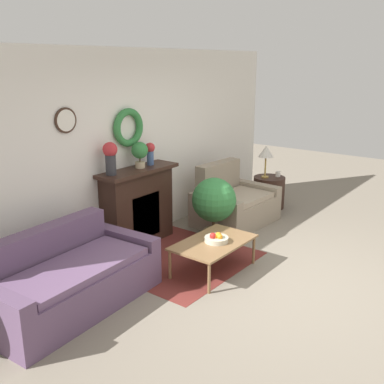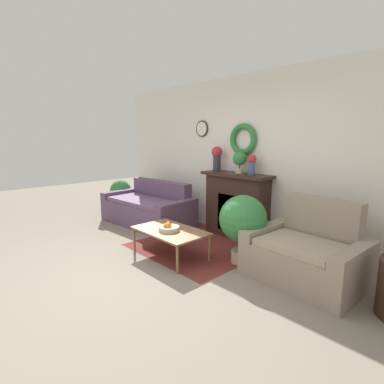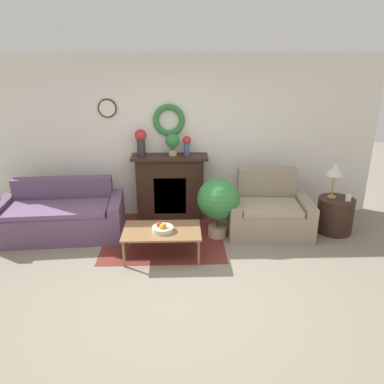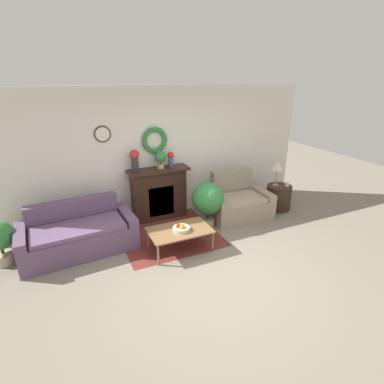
{
  "view_description": "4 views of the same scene",
  "coord_description": "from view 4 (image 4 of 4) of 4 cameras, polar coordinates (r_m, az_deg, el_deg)",
  "views": [
    {
      "loc": [
        -4.4,
        -2.0,
        2.52
      ],
      "look_at": [
        -0.09,
        1.33,
        0.93
      ],
      "focal_mm": 42.0,
      "sensor_mm": 36.0,
      "label": 1
    },
    {
      "loc": [
        2.99,
        -1.64,
        1.68
      ],
      "look_at": [
        -0.08,
        1.23,
        0.91
      ],
      "focal_mm": 28.0,
      "sensor_mm": 36.0,
      "label": 2
    },
    {
      "loc": [
        0.07,
        -3.74,
        2.64
      ],
      "look_at": [
        0.24,
        1.22,
        0.83
      ],
      "focal_mm": 35.0,
      "sensor_mm": 36.0,
      "label": 3
    },
    {
      "loc": [
        -1.88,
        -3.31,
        2.87
      ],
      "look_at": [
        0.25,
        1.38,
        0.85
      ],
      "focal_mm": 28.0,
      "sensor_mm": 36.0,
      "label": 4
    }
  ],
  "objects": [
    {
      "name": "ground_plane",
      "position": [
        4.77,
        4.27,
        -15.68
      ],
      "size": [
        16.0,
        16.0,
        0.0
      ],
      "primitive_type": "plane",
      "color": "gray"
    },
    {
      "name": "floor_rug",
      "position": [
        5.86,
        -4.52,
        -7.95
      ],
      "size": [
        1.8,
        1.76,
        0.01
      ],
      "color": "maroon",
      "rests_on": "ground_plane"
    },
    {
      "name": "wall_back",
      "position": [
        6.27,
        -6.37,
        7.34
      ],
      "size": [
        6.8,
        0.16,
        2.7
      ],
      "color": "white",
      "rests_on": "ground_plane"
    },
    {
      "name": "fireplace",
      "position": [
        6.3,
        -6.31,
        -0.25
      ],
      "size": [
        1.26,
        0.41,
        1.1
      ],
      "color": "#331E16",
      "rests_on": "ground_plane"
    },
    {
      "name": "couch_left",
      "position": [
        5.59,
        -20.83,
        -7.5
      ],
      "size": [
        1.94,
        1.05,
        0.82
      ],
      "rotation": [
        0.0,
        0.0,
        0.06
      ],
      "color": "#604766",
      "rests_on": "ground_plane"
    },
    {
      "name": "loveseat_right",
      "position": [
        6.52,
        8.62,
        -1.92
      ],
      "size": [
        1.32,
        0.99,
        0.95
      ],
      "rotation": [
        0.0,
        0.0,
        -0.05
      ],
      "color": "gray",
      "rests_on": "ground_plane"
    },
    {
      "name": "coffee_table",
      "position": [
        5.19,
        -2.32,
        -7.47
      ],
      "size": [
        1.07,
        0.66,
        0.39
      ],
      "color": "olive",
      "rests_on": "ground_plane"
    },
    {
      "name": "fruit_bowl",
      "position": [
        5.13,
        -2.09,
        -6.89
      ],
      "size": [
        0.29,
        0.29,
        0.12
      ],
      "color": "beige",
      "rests_on": "coffee_table"
    },
    {
      "name": "side_table_by_loveseat",
      "position": [
        7.08,
        16.12,
        -0.96
      ],
      "size": [
        0.55,
        0.55,
        0.55
      ],
      "color": "#331E16",
      "rests_on": "ground_plane"
    },
    {
      "name": "table_lamp",
      "position": [
        6.84,
        16.0,
        4.76
      ],
      "size": [
        0.26,
        0.26,
        0.57
      ],
      "color": "#B28E42",
      "rests_on": "side_table_by_loveseat"
    },
    {
      "name": "mug",
      "position": [
        6.98,
        17.68,
        1.38
      ],
      "size": [
        0.09,
        0.09,
        0.09
      ],
      "color": "silver",
      "rests_on": "side_table_by_loveseat"
    },
    {
      "name": "vase_on_mantel_left",
      "position": [
        5.94,
        -10.88,
        6.22
      ],
      "size": [
        0.19,
        0.19,
        0.43
      ],
      "color": "#2D2D33",
      "rests_on": "fireplace"
    },
    {
      "name": "vase_on_mantel_right",
      "position": [
        6.17,
        -4.07,
        6.48
      ],
      "size": [
        0.14,
        0.14,
        0.32
      ],
      "color": "#3D5684",
      "rests_on": "fireplace"
    },
    {
      "name": "potted_plant_on_mantel",
      "position": [
        6.07,
        -6.06,
        6.54
      ],
      "size": [
        0.23,
        0.23,
        0.36
      ],
      "color": "tan",
      "rests_on": "fireplace"
    },
    {
      "name": "potted_plant_floor_by_loveseat",
      "position": [
        5.88,
        3.0,
        -1.45
      ],
      "size": [
        0.64,
        0.64,
        0.93
      ],
      "color": "tan",
      "rests_on": "ground_plane"
    }
  ]
}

